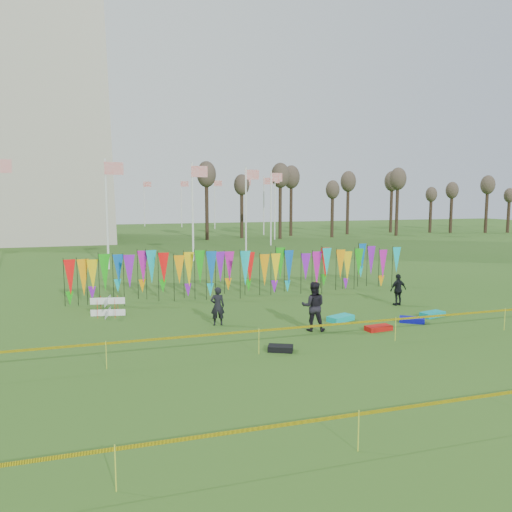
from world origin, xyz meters
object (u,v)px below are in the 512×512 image
object	(u,v)px
person_left	(218,306)
kite_bag_red	(378,328)
box_kite	(108,307)
kite_bag_teal	(432,314)
kite_bag_turquoise	(341,318)
person_mid	(313,306)
kite_bag_black	(281,348)
person_right	(398,290)
kite_bag_blue	(412,320)

from	to	relation	value
person_left	kite_bag_red	xyz separation A→B (m)	(5.97, -2.70, -0.71)
box_kite	kite_bag_teal	bearing A→B (deg)	-17.43
kite_bag_turquoise	kite_bag_teal	distance (m)	4.30
person_mid	kite_bag_black	distance (m)	3.15
kite_bag_turquoise	kite_bag_black	size ratio (longest dim) A/B	1.37
person_right	kite_bag_turquoise	distance (m)	4.58
person_mid	person_right	distance (m)	6.57
box_kite	kite_bag_black	world-z (taller)	box_kite
kite_bag_turquoise	kite_bag_blue	xyz separation A→B (m)	(2.80, -1.11, -0.01)
kite_bag_blue	kite_bag_red	bearing A→B (deg)	-160.77
person_mid	kite_bag_teal	bearing A→B (deg)	-153.25
kite_bag_red	person_mid	bearing A→B (deg)	163.18
person_left	kite_bag_turquoise	bearing A→B (deg)	176.41
person_left	kite_bag_blue	bearing A→B (deg)	172.02
person_left	kite_bag_black	xyz separation A→B (m)	(1.31, -4.06, -0.71)
kite_bag_teal	box_kite	bearing A→B (deg)	162.57
box_kite	person_left	distance (m)	5.27
box_kite	kite_bag_red	xyz separation A→B (m)	(10.32, -5.66, -0.33)
person_right	kite_bag_red	size ratio (longest dim) A/B	1.47
box_kite	kite_bag_teal	size ratio (longest dim) A/B	0.76
kite_bag_blue	kite_bag_black	distance (m)	7.01
kite_bag_blue	kite_bag_teal	size ratio (longest dim) A/B	0.90
kite_bag_teal	kite_bag_turquoise	bearing A→B (deg)	173.25
kite_bag_turquoise	kite_bag_black	bearing A→B (deg)	-140.80
box_kite	kite_bag_teal	distance (m)	14.49
person_right	kite_bag_black	world-z (taller)	person_right
kite_bag_teal	kite_bag_black	bearing A→B (deg)	-161.87
person_left	person_right	size ratio (longest dim) A/B	1.03
kite_bag_turquoise	person_mid	bearing A→B (deg)	-148.66
kite_bag_blue	kite_bag_teal	bearing A→B (deg)	22.38
person_left	person_mid	xyz separation A→B (m)	(3.46, -1.94, 0.18)
kite_bag_turquoise	kite_bag_teal	size ratio (longest dim) A/B	1.03
kite_bag_blue	kite_bag_black	xyz separation A→B (m)	(-6.70, -2.07, -0.01)
box_kite	person_mid	world-z (taller)	person_mid
person_left	kite_bag_teal	xyz separation A→B (m)	(9.48, -1.38, -0.70)
person_left	box_kite	bearing A→B (deg)	-28.25
kite_bag_turquoise	kite_bag_red	world-z (taller)	kite_bag_turquoise
person_right	kite_bag_black	distance (m)	9.52
kite_bag_red	kite_bag_black	bearing A→B (deg)	-163.75
box_kite	kite_bag_black	size ratio (longest dim) A/B	1.00
kite_bag_red	kite_bag_teal	world-z (taller)	kite_bag_teal
person_mid	kite_bag_turquoise	size ratio (longest dim) A/B	1.69
box_kite	kite_bag_turquoise	bearing A→B (deg)	-21.87
kite_bag_red	person_left	bearing A→B (deg)	155.66
kite_bag_black	kite_bag_teal	world-z (taller)	kite_bag_teal
kite_bag_turquoise	kite_bag_blue	distance (m)	3.01
kite_bag_turquoise	person_left	bearing A→B (deg)	170.43
kite_bag_turquoise	kite_bag_black	world-z (taller)	kite_bag_turquoise
box_kite	person_mid	size ratio (longest dim) A/B	0.43
box_kite	kite_bag_turquoise	world-z (taller)	box_kite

